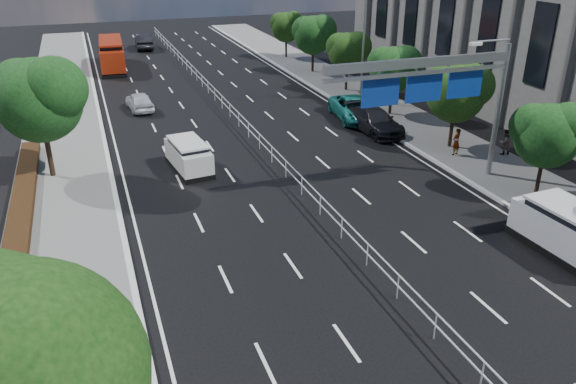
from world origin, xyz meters
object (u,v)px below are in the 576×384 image
toilet_sign (67,324)px  pedestrian_b (505,142)px  parked_car_dark (374,121)px  near_car_silver (139,101)px  silver_minivan (571,232)px  white_minivan (189,156)px  parked_car_teal (355,109)px  pedestrian_a (456,142)px  near_car_dark (144,41)px  red_bus (112,53)px  overhead_gantry (439,81)px

toilet_sign → pedestrian_b: (24.35, 12.20, -2.03)m
toilet_sign → parked_car_dark: (19.25, 19.00, -2.16)m
near_car_silver → pedestrian_b: pedestrian_b is taller
silver_minivan → parked_car_dark: silver_minivan is taller
white_minivan → parked_car_teal: (13.05, 5.47, -0.06)m
near_car_silver → silver_minivan: 31.19m
parked_car_teal → toilet_sign: bearing=-123.3°
toilet_sign → near_car_silver: toilet_sign is taller
pedestrian_a → near_car_silver: bearing=-64.1°
near_car_dark → parked_car_teal: 35.11m
parked_car_teal → pedestrian_b: (5.10, -9.80, 0.12)m
toilet_sign → pedestrian_a: (21.57, 13.12, -1.99)m
toilet_sign → parked_car_teal: bearing=48.8°
near_car_silver → silver_minivan: bearing=112.1°
pedestrian_b → white_minivan: bearing=-8.5°
toilet_sign → pedestrian_a: toilet_sign is taller
near_car_silver → toilet_sign: bearing=75.4°
near_car_silver → pedestrian_a: 23.47m
near_car_silver → parked_car_teal: (14.27, -7.73, 0.10)m
toilet_sign → near_car_silver: (4.99, 29.73, -2.26)m
near_car_silver → parked_car_dark: (14.27, -10.73, 0.09)m
silver_minivan → pedestrian_a: silver_minivan is taller
silver_minivan → white_minivan: bearing=129.5°
toilet_sign → red_bus: 45.95m
near_car_silver → pedestrian_a: (16.58, -16.61, 0.27)m
white_minivan → pedestrian_a: (15.36, -3.42, 0.11)m
near_car_silver → pedestrian_b: 26.12m
white_minivan → pedestrian_a: size_ratio=2.53×
pedestrian_b → near_car_silver: bearing=-37.2°
overhead_gantry → parked_car_dark: (1.56, 8.95, -4.82)m
parked_car_teal → near_car_dark: bearing=115.9°
near_car_dark → parked_car_dark: bearing=109.1°
red_bus → near_car_dark: red_bus is taller
red_bus → near_car_silver: (0.78, -16.00, -0.79)m
red_bus → parked_car_teal: (15.04, -23.73, -0.69)m
white_minivan → silver_minivan: bearing=-54.6°
near_car_dark → pedestrian_a: size_ratio=3.20×
toilet_sign → near_car_silver: bearing=80.5°
white_minivan → parked_car_dark: size_ratio=0.77×
silver_minivan → near_car_silver: bearing=114.8°
overhead_gantry → pedestrian_a: (3.87, 3.06, -4.65)m
toilet_sign → near_car_silver: 30.23m
silver_minivan → pedestrian_b: 11.40m
pedestrian_a → parked_car_dark: bearing=-87.6°
parked_car_teal → parked_car_dark: 3.00m
near_car_dark → pedestrian_a: (13.15, -42.27, 0.10)m
overhead_gantry → near_car_dark: (-9.28, 45.34, -4.75)m
silver_minivan → parked_car_teal: 20.00m
parked_car_dark → toilet_sign: bearing=-137.9°
near_car_silver → pedestrian_b: size_ratio=2.62×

